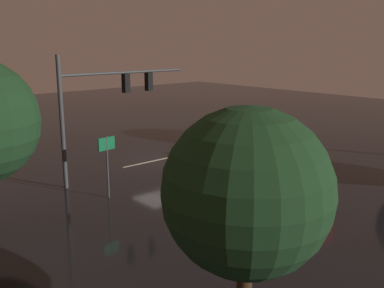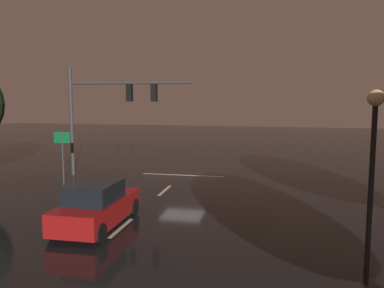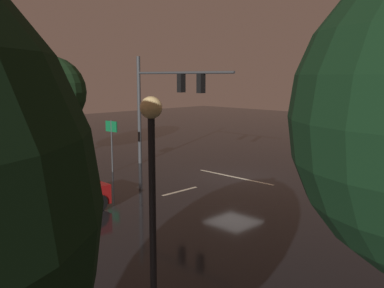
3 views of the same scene
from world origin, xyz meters
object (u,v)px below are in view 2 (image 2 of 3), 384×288
traffic_signal_assembly (109,103)px  route_sign (62,146)px  street_lamp_left_kerb (373,147)px  car_approaching (96,206)px

traffic_signal_assembly → route_sign: size_ratio=2.58×
traffic_signal_assembly → route_sign: bearing=59.6°
traffic_signal_assembly → street_lamp_left_kerb: size_ratio=1.52×
traffic_signal_assembly → car_approaching: size_ratio=1.73×
route_sign → car_approaching: bearing=127.8°
traffic_signal_assembly → car_approaching: bearing=110.1°
street_lamp_left_kerb → traffic_signal_assembly: bearing=-42.6°
traffic_signal_assembly → route_sign: traffic_signal_assembly is taller
car_approaching → street_lamp_left_kerb: 9.59m
street_lamp_left_kerb → route_sign: size_ratio=1.70×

